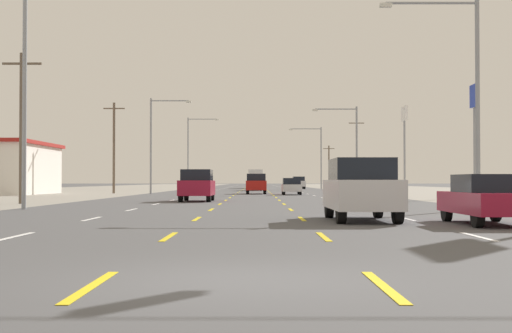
# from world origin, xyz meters

# --- Properties ---
(ground_plane) EXTENTS (572.00, 572.00, 0.00)m
(ground_plane) POSITION_xyz_m (0.00, 66.00, 0.00)
(ground_plane) COLOR #4C4C4F
(lot_apron_left) EXTENTS (28.00, 440.00, 0.01)m
(lot_apron_left) POSITION_xyz_m (-24.75, 66.00, 0.00)
(lot_apron_left) COLOR gray
(lot_apron_left) RESTS_ON ground
(lot_apron_right) EXTENTS (28.00, 440.00, 0.01)m
(lot_apron_right) POSITION_xyz_m (24.75, 66.00, 0.00)
(lot_apron_right) COLOR gray
(lot_apron_right) RESTS_ON ground
(lane_markings) EXTENTS (10.64, 227.60, 0.01)m
(lane_markings) POSITION_xyz_m (0.00, 104.50, 0.01)
(lane_markings) COLOR white
(lane_markings) RESTS_ON ground
(signal_span_wire) EXTENTS (27.25, 0.53, 9.04)m
(signal_span_wire) POSITION_xyz_m (0.01, 8.26, 5.25)
(signal_span_wire) COLOR brown
(signal_span_wire) RESTS_ON ground
(sedan_far_right_nearest) EXTENTS (1.80, 4.50, 1.46)m
(sedan_far_right_nearest) POSITION_xyz_m (6.98, 11.61, 0.76)
(sedan_far_right_nearest) COLOR maroon
(sedan_far_right_nearest) RESTS_ON ground
(suv_inner_right_near) EXTENTS (1.98, 4.90, 1.98)m
(suv_inner_right_near) POSITION_xyz_m (3.58, 13.60, 1.03)
(suv_inner_right_near) COLOR silver
(suv_inner_right_near) RESTS_ON ground
(suv_inner_left_mid) EXTENTS (1.98, 4.90, 1.98)m
(suv_inner_left_mid) POSITION_xyz_m (-3.46, 35.07, 1.03)
(suv_inner_left_mid) COLOR maroon
(suv_inner_left_mid) RESTS_ON ground
(hatchback_inner_right_midfar) EXTENTS (1.72, 3.90, 1.54)m
(hatchback_inner_right_midfar) POSITION_xyz_m (3.50, 56.07, 0.78)
(hatchback_inner_right_midfar) COLOR silver
(hatchback_inner_right_midfar) RESTS_ON ground
(suv_center_turn_far) EXTENTS (1.98, 4.90, 1.98)m
(suv_center_turn_far) POSITION_xyz_m (0.24, 60.47, 1.03)
(suv_center_turn_far) COLOR red
(suv_center_turn_far) RESTS_ON ground
(suv_center_turn_farther) EXTENTS (1.98, 4.90, 1.98)m
(suv_center_turn_farther) POSITION_xyz_m (0.03, 83.89, 1.03)
(suv_center_turn_farther) COLOR black
(suv_center_turn_farther) RESTS_ON ground
(suv_far_right_farthest) EXTENTS (1.98, 4.90, 1.98)m
(suv_far_right_farthest) POSITION_xyz_m (7.05, 103.89, 1.03)
(suv_far_right_farthest) COLOR silver
(suv_far_right_farthest) RESTS_ON ground
(box_truck_center_turn_distant_a) EXTENTS (2.40, 7.20, 3.23)m
(box_truck_center_turn_distant_a) POSITION_xyz_m (0.16, 112.99, 1.84)
(box_truck_center_turn_distant_a) COLOR black
(box_truck_center_turn_distant_a) RESTS_ON ground
(pole_sign_right_row_1) EXTENTS (0.24, 1.67, 8.50)m
(pole_sign_right_row_1) POSITION_xyz_m (16.58, 43.60, 6.26)
(pole_sign_right_row_1) COLOR gray
(pole_sign_right_row_1) RESTS_ON ground
(pole_sign_right_row_2) EXTENTS (0.24, 2.42, 9.30)m
(pole_sign_right_row_2) POSITION_xyz_m (16.22, 66.81, 7.16)
(pole_sign_right_row_2) COLOR gray
(pole_sign_right_row_2) RESTS_ON ground
(streetlight_left_row_0) EXTENTS (4.30, 0.26, 10.34)m
(streetlight_left_row_0) POSITION_xyz_m (-9.73, 22.50, 5.97)
(streetlight_left_row_0) COLOR gray
(streetlight_left_row_0) RESTS_ON ground
(streetlight_right_row_0) EXTENTS (4.46, 0.26, 9.51)m
(streetlight_right_row_0) POSITION_xyz_m (9.67, 22.50, 5.56)
(streetlight_right_row_0) COLOR gray
(streetlight_right_row_0) RESTS_ON ground
(streetlight_left_row_1) EXTENTS (4.09, 0.26, 9.44)m
(streetlight_left_row_1) POSITION_xyz_m (-9.73, 60.38, 5.48)
(streetlight_left_row_1) COLOR gray
(streetlight_left_row_1) RESTS_ON ground
(streetlight_right_row_1) EXTENTS (4.45, 0.26, 8.62)m
(streetlight_right_row_1) POSITION_xyz_m (9.64, 60.38, 5.09)
(streetlight_right_row_1) COLOR gray
(streetlight_right_row_1) RESTS_ON ground
(streetlight_left_row_2) EXTENTS (4.78, 0.26, 10.96)m
(streetlight_left_row_2) POSITION_xyz_m (-9.68, 98.26, 6.35)
(streetlight_left_row_2) COLOR gray
(streetlight_left_row_2) RESTS_ON ground
(streetlight_right_row_2) EXTENTS (4.99, 0.26, 9.48)m
(streetlight_right_row_2) POSITION_xyz_m (9.58, 98.26, 5.60)
(streetlight_right_row_2) COLOR gray
(streetlight_right_row_2) RESTS_ON ground
(utility_pole_left_row_0) EXTENTS (2.20, 0.26, 8.43)m
(utility_pole_left_row_0) POSITION_xyz_m (-12.86, 30.27, 4.40)
(utility_pole_left_row_0) COLOR brown
(utility_pole_left_row_0) RESTS_ON ground
(utility_pole_left_row_1) EXTENTS (2.20, 0.26, 9.33)m
(utility_pole_left_row_1) POSITION_xyz_m (-14.38, 63.33, 4.86)
(utility_pole_left_row_1) COLOR brown
(utility_pole_left_row_1) RESTS_ON ground
(utility_pole_right_row_2) EXTENTS (2.20, 0.26, 10.17)m
(utility_pole_right_row_2) POSITION_xyz_m (14.61, 91.68, 5.28)
(utility_pole_right_row_2) COLOR brown
(utility_pole_right_row_2) RESTS_ON ground
(utility_pole_right_row_3) EXTENTS (2.20, 0.26, 8.25)m
(utility_pole_right_row_3) POSITION_xyz_m (14.57, 129.47, 4.31)
(utility_pole_right_row_3) COLOR brown
(utility_pole_right_row_3) RESTS_ON ground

